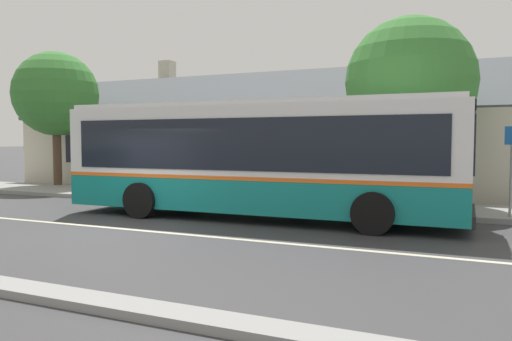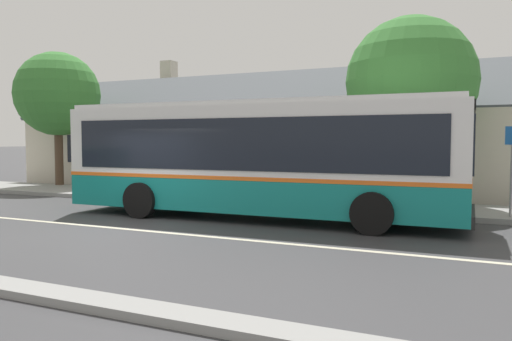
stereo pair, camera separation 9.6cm
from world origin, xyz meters
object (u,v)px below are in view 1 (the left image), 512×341
object	(u,v)px
bus_stop_sign	(512,161)
bench_by_building	(142,182)
transit_bus	(258,157)
street_tree_secondary	(56,94)
street_tree_primary	(410,87)

from	to	relation	value
bus_stop_sign	bench_by_building	bearing A→B (deg)	176.03
transit_bus	bus_stop_sign	xyz separation A→B (m)	(6.39, 2.09, -0.08)
bus_stop_sign	street_tree_secondary	bearing A→B (deg)	172.84
bench_by_building	street_tree_secondary	world-z (taller)	street_tree_secondary
bench_by_building	street_tree_secondary	xyz separation A→B (m)	(-5.74, 1.43, 3.68)
bench_by_building	bus_stop_sign	world-z (taller)	bus_stop_sign
bench_by_building	street_tree_primary	xyz separation A→B (m)	(9.70, 1.26, 3.34)
transit_bus	bench_by_building	xyz separation A→B (m)	(-6.18, 2.96, -1.15)
street_tree_secondary	bus_stop_sign	world-z (taller)	street_tree_secondary
transit_bus	street_tree_secondary	bearing A→B (deg)	159.78
transit_bus	bus_stop_sign	bearing A→B (deg)	18.13
street_tree_primary	street_tree_secondary	bearing A→B (deg)	179.39
street_tree_primary	transit_bus	bearing A→B (deg)	-129.75
bench_by_building	bus_stop_sign	size ratio (longest dim) A/B	0.73
bench_by_building	street_tree_secondary	distance (m)	6.97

